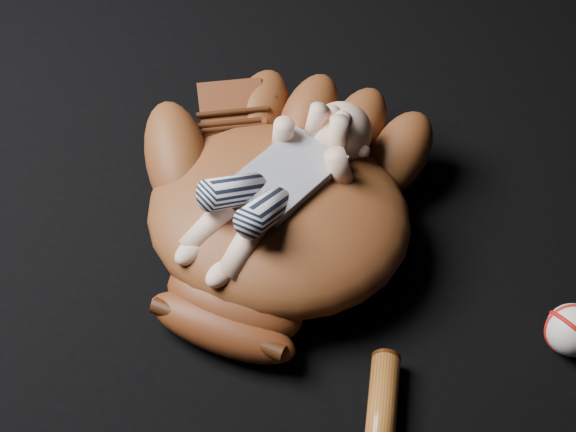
{
  "coord_description": "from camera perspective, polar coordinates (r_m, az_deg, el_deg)",
  "views": [
    {
      "loc": [
        0.48,
        -0.54,
        1.03
      ],
      "look_at": [
        -0.03,
        0.09,
        0.09
      ],
      "focal_mm": 55.0,
      "sensor_mm": 36.0,
      "label": 1
    }
  ],
  "objects": [
    {
      "name": "baseball",
      "position": [
        1.25,
        17.93,
        -7.03
      ],
      "size": [
        0.08,
        0.08,
        0.07
      ],
      "primitive_type": "sphere",
      "rotation": [
        0.0,
        0.0,
        0.17
      ],
      "color": "white",
      "rests_on": "ground"
    },
    {
      "name": "newborn_baby",
      "position": [
        1.22,
        -0.94,
        2.01
      ],
      "size": [
        0.17,
        0.36,
        0.14
      ],
      "primitive_type": null,
      "rotation": [
        0.0,
        0.0,
        -0.02
      ],
      "color": "beige",
      "rests_on": "baseball_glove"
    },
    {
      "name": "baseball_glove",
      "position": [
        1.26,
        -0.62,
        0.65
      ],
      "size": [
        0.61,
        0.65,
        0.17
      ],
      "primitive_type": null,
      "rotation": [
        0.0,
        0.0,
        0.27
      ],
      "color": "#5D2C14",
      "rests_on": "ground"
    }
  ]
}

